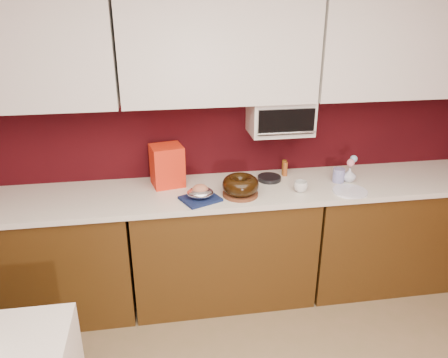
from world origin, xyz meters
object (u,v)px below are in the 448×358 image
foil_ham_nest (200,193)px  pandoro_box (167,166)px  bundt_cake (240,185)px  blue_jar (339,175)px  toaster_oven (280,116)px  flower_vase (349,174)px  coffee_mug (301,186)px

foil_ham_nest → pandoro_box: 0.38m
bundt_cake → blue_jar: size_ratio=2.45×
pandoro_box → blue_jar: 1.27m
toaster_oven → flower_vase: toaster_oven is taller
bundt_cake → coffee_mug: 0.43m
pandoro_box → blue_jar: bearing=-18.3°
toaster_oven → pandoro_box: (-0.83, -0.02, -0.33)m
coffee_mug → flower_vase: flower_vase is taller
pandoro_box → blue_jar: size_ratio=2.88×
foil_ham_nest → blue_jar: blue_jar is taller
pandoro_box → coffee_mug: 0.97m
blue_jar → flower_vase: (0.08, -0.01, 0.01)m
bundt_cake → coffee_mug: bundt_cake is taller
toaster_oven → coffee_mug: size_ratio=4.83×
coffee_mug → blue_jar: bearing=20.9°
foil_ham_nest → coffee_mug: coffee_mug is taller
toaster_oven → foil_ham_nest: bearing=-152.8°
coffee_mug → blue_jar: size_ratio=0.90×
blue_jar → pandoro_box: bearing=173.4°
bundt_cake → foil_ham_nest: bearing=-173.4°
toaster_oven → coffee_mug: (0.09, -0.29, -0.43)m
foil_ham_nest → coffee_mug: bearing=2.3°
bundt_cake → blue_jar: (0.77, 0.12, -0.03)m
bundt_cake → foil_ham_nest: size_ratio=1.40×
pandoro_box → flower_vase: size_ratio=2.53×
toaster_oven → foil_ham_nest: 0.82m
foil_ham_nest → flower_vase: (1.13, 0.15, 0.00)m
coffee_mug → flower_vase: bearing=16.5°
coffee_mug → flower_vase: (0.42, 0.12, 0.01)m
blue_jar → flower_vase: flower_vase is taller
foil_ham_nest → pandoro_box: pandoro_box is taller
bundt_cake → pandoro_box: (-0.49, 0.27, 0.07)m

